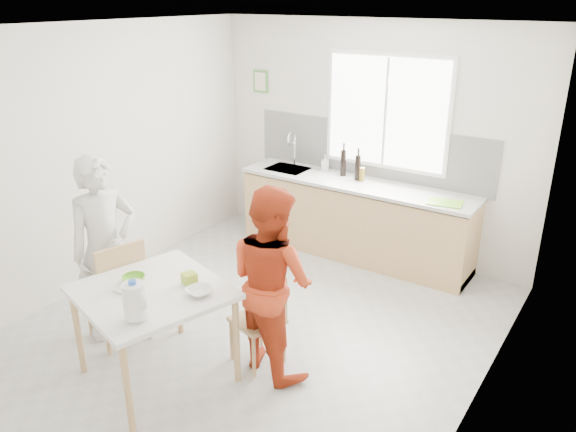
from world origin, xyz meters
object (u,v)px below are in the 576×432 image
(wine_bottle_a, at_px, (343,163))
(person_white, at_px, (105,249))
(wine_bottle_b, at_px, (358,167))
(chair_far, at_px, (263,313))
(chair_left, at_px, (118,287))
(bowl_white, at_px, (200,291))
(bowl_green, at_px, (134,279))
(milk_jug, at_px, (135,301))
(dining_table, at_px, (152,299))
(person_red, at_px, (272,281))

(wine_bottle_a, bearing_deg, person_white, -106.27)
(wine_bottle_a, xyz_separation_m, wine_bottle_b, (0.22, -0.05, -0.01))
(chair_far, bearing_deg, chair_left, -141.66)
(chair_left, relative_size, chair_far, 1.22)
(chair_far, distance_m, wine_bottle_b, 2.47)
(chair_far, xyz_separation_m, bowl_white, (-0.21, -0.52, 0.39))
(person_white, xyz_separation_m, bowl_green, (0.62, -0.24, -0.01))
(bowl_green, xyz_separation_m, bowl_white, (0.56, 0.15, -0.00))
(chair_left, xyz_separation_m, milk_jug, (0.88, -0.55, 0.42))
(dining_table, relative_size, person_red, 0.81)
(wine_bottle_a, bearing_deg, bowl_white, -83.09)
(person_red, relative_size, bowl_white, 7.94)
(bowl_white, relative_size, wine_bottle_b, 0.67)
(milk_jug, distance_m, wine_bottle_a, 3.46)
(dining_table, xyz_separation_m, bowl_green, (-0.21, 0.01, 0.11))
(person_white, relative_size, bowl_green, 9.29)
(person_white, height_order, bowl_green, person_white)
(person_white, bearing_deg, milk_jug, -103.23)
(chair_far, height_order, person_red, person_red)
(bowl_white, bearing_deg, person_red, 56.36)
(bowl_white, bearing_deg, wine_bottle_b, 92.77)
(chair_left, distance_m, person_red, 1.43)
(chair_left, xyz_separation_m, wine_bottle_b, (0.87, 2.85, 0.53))
(dining_table, xyz_separation_m, person_red, (0.69, 0.65, 0.08))
(bowl_green, bearing_deg, wine_bottle_a, 86.11)
(dining_table, xyz_separation_m, wine_bottle_a, (0.00, 3.09, 0.36))
(dining_table, distance_m, chair_left, 0.70)
(dining_table, xyz_separation_m, wine_bottle_b, (0.22, 3.04, 0.35))
(person_red, relative_size, bowl_green, 8.78)
(chair_left, height_order, bowl_green, chair_left)
(wine_bottle_b, bearing_deg, dining_table, -94.12)
(chair_far, bearing_deg, wine_bottle_b, 114.76)
(bowl_green, bearing_deg, chair_far, 41.01)
(person_red, height_order, bowl_green, person_red)
(milk_jug, bearing_deg, person_red, 82.16)
(milk_jug, bearing_deg, dining_table, 139.31)
(bowl_green, bearing_deg, person_red, 35.58)
(wine_bottle_b, bearing_deg, chair_far, -81.66)
(milk_jug, relative_size, wine_bottle_a, 0.90)
(bowl_green, relative_size, bowl_white, 0.91)
(bowl_white, bearing_deg, milk_jug, -103.80)
(chair_far, bearing_deg, bowl_green, -122.57)
(chair_far, bearing_deg, bowl_white, -95.09)
(chair_far, bearing_deg, milk_jug, -91.36)
(bowl_green, distance_m, milk_jug, 0.59)
(dining_table, distance_m, person_white, 0.87)
(chair_left, bearing_deg, wine_bottle_b, 179.50)
(person_white, bearing_deg, wine_bottle_a, 0.15)
(dining_table, relative_size, person_white, 0.77)
(chair_left, relative_size, wine_bottle_b, 3.29)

